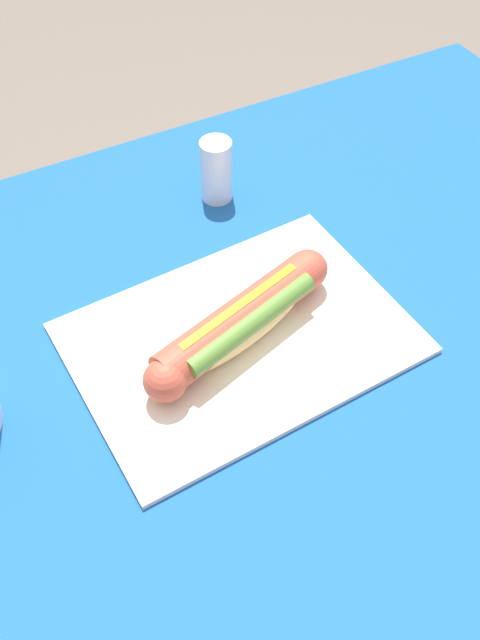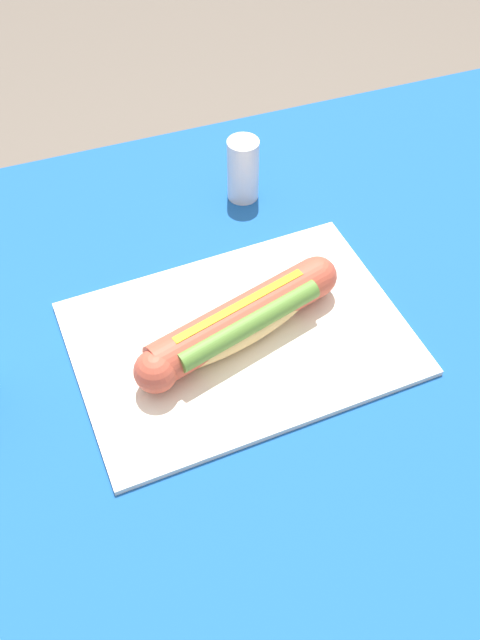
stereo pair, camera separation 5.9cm
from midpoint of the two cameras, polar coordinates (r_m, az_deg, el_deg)
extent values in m
plane|color=#6B6056|center=(1.35, 4.43, -22.26)|extent=(6.00, 6.00, 0.00)
cylinder|color=brown|center=(1.28, 16.54, 0.54)|extent=(0.07, 0.07, 0.71)
cube|color=brown|center=(0.70, 7.96, -3.31)|extent=(0.92, 0.70, 0.03)
cube|color=#19519E|center=(0.69, 8.11, -2.45)|extent=(0.98, 0.76, 0.00)
cube|color=silver|center=(0.68, 2.50, -1.60)|extent=(0.33, 0.24, 0.01)
ellipsoid|color=#E5BC75|center=(0.66, 2.56, -0.35)|extent=(0.19, 0.10, 0.04)
cylinder|color=#BC4C38|center=(0.66, 2.58, -0.07)|extent=(0.19, 0.09, 0.04)
sphere|color=#BC4C38|center=(0.63, -4.24, -3.96)|extent=(0.04, 0.04, 0.04)
sphere|color=#BC4C38|center=(0.70, 8.64, 3.38)|extent=(0.04, 0.04, 0.04)
cube|color=yellow|center=(0.65, 2.63, 0.97)|extent=(0.14, 0.05, 0.00)
cylinder|color=#568433|center=(0.65, 3.39, -0.46)|extent=(0.15, 0.06, 0.02)
cylinder|color=silver|center=(0.81, 2.39, 11.93)|extent=(0.04, 0.04, 0.08)
camera|label=1|loc=(0.03, -87.42, 3.04)|focal=39.70mm
camera|label=2|loc=(0.03, 92.58, -3.04)|focal=39.70mm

